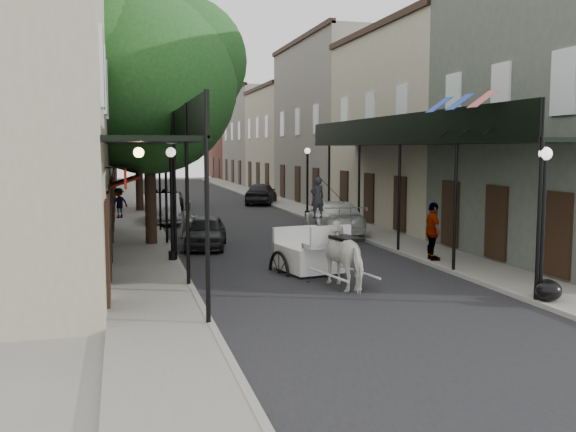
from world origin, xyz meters
TOP-DOWN VIEW (x-y plane):
  - ground at (0.00, 0.00)m, footprint 140.00×140.00m
  - road at (0.00, 20.00)m, footprint 8.00×90.00m
  - sidewalk_left at (-5.00, 20.00)m, footprint 2.20×90.00m
  - sidewalk_right at (5.00, 20.00)m, footprint 2.20×90.00m
  - building_row_left at (-8.60, 30.00)m, footprint 5.00×80.00m
  - building_row_right at (8.60, 30.00)m, footprint 5.00×80.00m
  - gallery_left at (-4.79, 6.98)m, footprint 2.20×18.05m
  - gallery_right at (4.79, 6.98)m, footprint 2.20×18.05m
  - tree_near at (-4.20, 10.18)m, footprint 7.31×6.80m
  - tree_far at (-4.25, 24.18)m, footprint 6.45×6.00m
  - lamppost_right_near at (4.10, -2.00)m, footprint 0.32×0.32m
  - lamppost_left at (-4.10, 6.00)m, footprint 0.32×0.32m
  - lamppost_right_far at (4.10, 18.00)m, footprint 0.32×0.32m
  - horse at (0.23, 1.01)m, footprint 1.34×2.25m
  - carriage at (-0.29, 3.74)m, footprint 2.10×2.86m
  - pedestrian_walking at (-2.92, 11.87)m, footprint 0.95×0.85m
  - pedestrian_sidewalk_left at (-5.80, 19.80)m, footprint 1.19×1.04m
  - pedestrian_sidewalk_right at (4.20, 3.74)m, footprint 0.62×1.18m
  - car_left_near at (-2.60, 9.00)m, footprint 2.16×3.87m
  - car_left_mid at (-3.60, 17.79)m, footprint 1.73×4.53m
  - car_left_far at (-3.02, 25.56)m, footprint 2.53×4.95m
  - car_right_near at (3.41, 11.47)m, footprint 2.82×5.42m
  - car_right_far at (3.60, 27.43)m, footprint 3.25×4.82m
  - trash_bags at (4.32, -2.03)m, footprint 0.88×1.03m

SIDE VIEW (x-z plane):
  - ground at x=0.00m, z-range 0.00..0.00m
  - road at x=0.00m, z-range 0.00..0.01m
  - sidewalk_left at x=-5.00m, z-range 0.00..0.12m
  - sidewalk_right at x=5.00m, z-range 0.00..0.12m
  - trash_bags at x=4.32m, z-range 0.10..0.63m
  - car_left_near at x=-2.60m, z-range 0.00..1.24m
  - car_left_far at x=-3.02m, z-range 0.00..1.34m
  - car_left_mid at x=-3.60m, z-range 0.00..1.48m
  - car_right_near at x=3.41m, z-range 0.00..1.50m
  - car_right_far at x=3.60m, z-range 0.00..1.52m
  - pedestrian_walking at x=-2.92m, z-range 0.00..1.62m
  - horse at x=0.23m, z-range 0.00..1.78m
  - pedestrian_sidewalk_left at x=-5.80m, z-range 0.12..1.72m
  - pedestrian_sidewalk_right at x=4.20m, z-range 0.12..2.04m
  - carriage at x=-0.29m, z-range -0.33..2.65m
  - lamppost_right_near at x=4.10m, z-range 0.19..3.90m
  - lamppost_left at x=-4.10m, z-range 0.19..3.90m
  - lamppost_right_far at x=4.10m, z-range 0.19..3.90m
  - gallery_left at x=-4.79m, z-range 1.61..6.49m
  - gallery_right at x=4.79m, z-range 1.61..6.49m
  - building_row_left at x=-8.60m, z-range 0.00..10.50m
  - building_row_right at x=8.60m, z-range 0.00..10.50m
  - tree_far at x=-4.25m, z-range 1.53..10.14m
  - tree_near at x=-4.20m, z-range 1.67..11.30m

